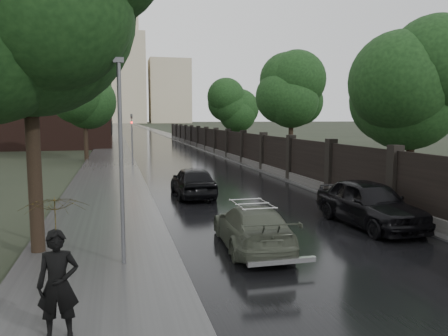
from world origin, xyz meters
TOP-DOWN VIEW (x-y plane):
  - ground at (0.00, 0.00)m, footprint 800.00×800.00m
  - road at (0.00, 190.00)m, footprint 8.00×420.00m
  - sidewalk_left at (-6.00, 190.00)m, footprint 4.00×420.00m
  - verge_right at (5.50, 190.00)m, footprint 3.00×420.00m
  - fence_right at (4.60, 32.01)m, footprint 0.45×75.72m
  - tree_left_near at (-7.60, 3.00)m, footprint 5.44×5.44m
  - tree_left_far at (-8.00, 30.00)m, footprint 4.25×4.25m
  - tree_right_a at (7.50, 8.00)m, footprint 4.08×4.08m
  - tree_right_b at (7.50, 22.00)m, footprint 4.08×4.08m
  - tree_right_c at (7.50, 40.00)m, footprint 4.08×4.08m
  - lamp_post at (-5.40, 1.50)m, footprint 0.25×0.12m
  - traffic_light at (-4.30, 24.99)m, footprint 0.16×0.32m
  - brick_building at (-18.00, 52.00)m, footprint 24.00×18.00m
  - stalinist_tower at (0.00, 300.00)m, footprint 92.00×30.00m
  - volga_sedan at (-1.80, 2.43)m, footprint 2.00×4.36m
  - hatchback_left at (-2.05, 10.83)m, footprint 1.73×4.29m
  - car_right_near at (2.85, 3.87)m, footprint 2.09×4.78m
  - pedestrian_umbrella at (-6.47, -2.05)m, footprint 1.08×1.10m

SIDE VIEW (x-z plane):
  - ground at x=0.00m, z-range 0.00..0.00m
  - road at x=0.00m, z-range 0.00..0.02m
  - verge_right at x=5.50m, z-range 0.00..0.08m
  - sidewalk_left at x=-6.00m, z-range 0.00..0.16m
  - volga_sedan at x=-1.80m, z-range 0.00..1.23m
  - hatchback_left at x=-2.05m, z-range 0.00..1.46m
  - car_right_near at x=2.85m, z-range 0.00..1.60m
  - fence_right at x=4.60m, z-range -0.34..2.36m
  - pedestrian_umbrella at x=-6.47m, z-range 0.62..3.42m
  - traffic_light at x=-4.30m, z-range 0.40..4.40m
  - lamp_post at x=-5.40m, z-range 0.12..5.23m
  - tree_right_a at x=7.50m, z-range 1.44..8.46m
  - tree_right_b at x=7.50m, z-range 1.44..8.46m
  - tree_right_c at x=7.50m, z-range 1.44..8.46m
  - tree_left_far at x=-8.00m, z-range 1.55..8.94m
  - tree_left_near at x=-7.60m, z-range 1.84..11.00m
  - brick_building at x=-18.00m, z-range 0.00..20.00m
  - stalinist_tower at x=0.00m, z-range -41.12..117.88m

